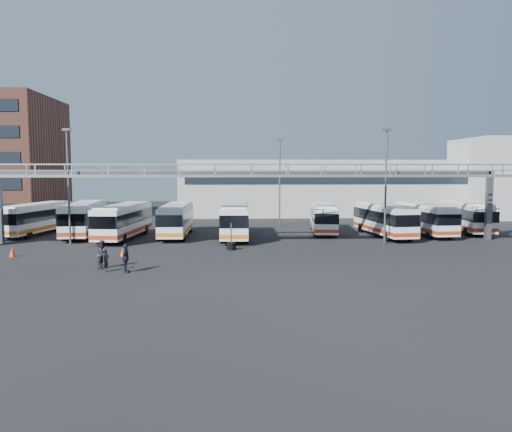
{
  "coord_description": "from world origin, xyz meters",
  "views": [
    {
      "loc": [
        -1.63,
        -36.62,
        6.56
      ],
      "look_at": [
        0.43,
        6.0,
        2.65
      ],
      "focal_mm": 35.0,
      "sensor_mm": 36.0,
      "label": 1
    }
  ],
  "objects_px": {
    "bus_3": "(176,219)",
    "pedestrian_d": "(126,258)",
    "light_pole_left": "(68,180)",
    "bus_2": "(124,220)",
    "cone_right": "(123,252)",
    "bus_9": "(465,215)",
    "tire_stack": "(231,245)",
    "bus_1": "(84,218)",
    "light_pole_mid": "(386,180)",
    "bus_8": "(425,218)",
    "cone_left": "(12,252)",
    "light_pole_back": "(280,177)",
    "pedestrian_b": "(103,254)",
    "bus_7": "(384,218)",
    "pedestrian_a": "(105,260)",
    "bus_0": "(37,217)",
    "bus_4": "(235,219)",
    "bus_6": "(323,217)"
  },
  "relations": [
    {
      "from": "bus_3",
      "to": "bus_4",
      "type": "xyz_separation_m",
      "value": [
        5.79,
        -1.53,
        0.08
      ]
    },
    {
      "from": "bus_2",
      "to": "tire_stack",
      "type": "xyz_separation_m",
      "value": [
        10.32,
        -7.15,
        -1.47
      ]
    },
    {
      "from": "bus_3",
      "to": "bus_7",
      "type": "bearing_deg",
      "value": -2.21
    },
    {
      "from": "cone_left",
      "to": "light_pole_back",
      "type": "bearing_deg",
      "value": 42.08
    },
    {
      "from": "light_pole_left",
      "to": "bus_2",
      "type": "relative_size",
      "value": 0.92
    },
    {
      "from": "bus_6",
      "to": "pedestrian_b",
      "type": "relative_size",
      "value": 5.41
    },
    {
      "from": "bus_1",
      "to": "light_pole_mid",
      "type": "bearing_deg",
      "value": -17.69
    },
    {
      "from": "bus_3",
      "to": "pedestrian_b",
      "type": "xyz_separation_m",
      "value": [
        -3.15,
        -16.13,
        -0.83
      ]
    },
    {
      "from": "light_pole_left",
      "to": "cone_right",
      "type": "bearing_deg",
      "value": -46.67
    },
    {
      "from": "bus_1",
      "to": "bus_3",
      "type": "distance_m",
      "value": 9.26
    },
    {
      "from": "bus_4",
      "to": "bus_8",
      "type": "bearing_deg",
      "value": 6.12
    },
    {
      "from": "bus_0",
      "to": "bus_7",
      "type": "xyz_separation_m",
      "value": [
        35.02,
        -3.11,
        0.03
      ]
    },
    {
      "from": "bus_6",
      "to": "cone_left",
      "type": "relative_size",
      "value": 13.84
    },
    {
      "from": "light_pole_left",
      "to": "light_pole_mid",
      "type": "distance_m",
      "value": 28.02
    },
    {
      "from": "light_pole_mid",
      "to": "tire_stack",
      "type": "bearing_deg",
      "value": -168.78
    },
    {
      "from": "bus_3",
      "to": "bus_8",
      "type": "relative_size",
      "value": 1.01
    },
    {
      "from": "bus_3",
      "to": "bus_9",
      "type": "distance_m",
      "value": 30.47
    },
    {
      "from": "bus_3",
      "to": "pedestrian_a",
      "type": "relative_size",
      "value": 6.88
    },
    {
      "from": "light_pole_left",
      "to": "light_pole_mid",
      "type": "height_order",
      "value": "same"
    },
    {
      "from": "bus_7",
      "to": "bus_6",
      "type": "bearing_deg",
      "value": 145.32
    },
    {
      "from": "bus_0",
      "to": "bus_6",
      "type": "distance_m",
      "value": 29.52
    },
    {
      "from": "pedestrian_d",
      "to": "cone_left",
      "type": "height_order",
      "value": "pedestrian_d"
    },
    {
      "from": "bus_3",
      "to": "pedestrian_d",
      "type": "bearing_deg",
      "value": -93.59
    },
    {
      "from": "bus_7",
      "to": "pedestrian_d",
      "type": "xyz_separation_m",
      "value": [
        -21.91,
        -16.66,
        -0.86
      ]
    },
    {
      "from": "bus_7",
      "to": "pedestrian_a",
      "type": "bearing_deg",
      "value": -150.61
    },
    {
      "from": "light_pole_mid",
      "to": "cone_right",
      "type": "height_order",
      "value": "light_pole_mid"
    },
    {
      "from": "bus_3",
      "to": "tire_stack",
      "type": "relative_size",
      "value": 4.84
    },
    {
      "from": "bus_2",
      "to": "bus_3",
      "type": "distance_m",
      "value": 5.11
    },
    {
      "from": "cone_right",
      "to": "light_pole_left",
      "type": "bearing_deg",
      "value": 133.33
    },
    {
      "from": "bus_2",
      "to": "bus_9",
      "type": "bearing_deg",
      "value": 12.31
    },
    {
      "from": "light_pole_left",
      "to": "bus_7",
      "type": "height_order",
      "value": "light_pole_left"
    },
    {
      "from": "light_pole_mid",
      "to": "bus_8",
      "type": "bearing_deg",
      "value": 45.77
    },
    {
      "from": "bus_6",
      "to": "bus_7",
      "type": "bearing_deg",
      "value": -22.46
    },
    {
      "from": "bus_1",
      "to": "pedestrian_d",
      "type": "bearing_deg",
      "value": -71.04
    },
    {
      "from": "bus_9",
      "to": "cone_right",
      "type": "bearing_deg",
      "value": -152.58
    },
    {
      "from": "pedestrian_a",
      "to": "light_pole_back",
      "type": "bearing_deg",
      "value": -7.45
    },
    {
      "from": "bus_1",
      "to": "cone_left",
      "type": "relative_size",
      "value": 15.09
    },
    {
      "from": "bus_9",
      "to": "pedestrian_b",
      "type": "height_order",
      "value": "bus_9"
    },
    {
      "from": "bus_9",
      "to": "pedestrian_d",
      "type": "bearing_deg",
      "value": -142.63
    },
    {
      "from": "bus_2",
      "to": "bus_7",
      "type": "xyz_separation_m",
      "value": [
        25.47,
        0.57,
        -0.04
      ]
    },
    {
      "from": "light_pole_left",
      "to": "pedestrian_b",
      "type": "height_order",
      "value": "light_pole_left"
    },
    {
      "from": "light_pole_mid",
      "to": "bus_7",
      "type": "bearing_deg",
      "value": 73.92
    },
    {
      "from": "bus_1",
      "to": "bus_7",
      "type": "height_order",
      "value": "bus_1"
    },
    {
      "from": "light_pole_mid",
      "to": "bus_6",
      "type": "relative_size",
      "value": 0.99
    },
    {
      "from": "tire_stack",
      "to": "bus_1",
      "type": "bearing_deg",
      "value": 147.28
    },
    {
      "from": "cone_right",
      "to": "light_pole_mid",
      "type": "bearing_deg",
      "value": 13.59
    },
    {
      "from": "bus_0",
      "to": "pedestrian_b",
      "type": "relative_size",
      "value": 5.68
    },
    {
      "from": "light_pole_mid",
      "to": "bus_9",
      "type": "distance_m",
      "value": 14.4
    },
    {
      "from": "bus_8",
      "to": "bus_9",
      "type": "relative_size",
      "value": 0.96
    },
    {
      "from": "bus_2",
      "to": "bus_9",
      "type": "height_order",
      "value": "bus_2"
    }
  ]
}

